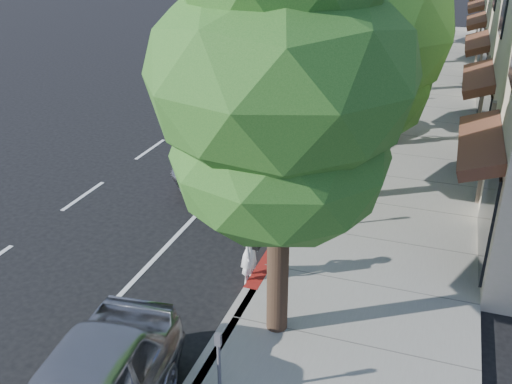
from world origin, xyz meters
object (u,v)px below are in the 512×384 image
at_px(dark_sedan, 329,119).
at_px(silver_suv, 253,142).
at_px(street_tree_1, 351,35).
at_px(dark_suv_far, 360,40).
at_px(street_tree_0, 281,82).
at_px(cyclist, 250,251).
at_px(white_pickup, 340,59).
at_px(street_tree_2, 383,16).
at_px(bicycle, 286,194).
at_px(pedestrian, 380,116).

bearing_deg(dark_sedan, silver_suv, -109.51).
relative_size(street_tree_1, silver_suv, 1.18).
xyz_separation_m(silver_suv, dark_suv_far, (0.00, 19.71, -0.19)).
bearing_deg(street_tree_0, cyclist, 126.03).
height_order(cyclist, white_pickup, white_pickup).
height_order(street_tree_2, silver_suv, street_tree_2).
bearing_deg(street_tree_2, dark_suv_far, 101.52).
bearing_deg(street_tree_0, white_pickup, 98.34).
xyz_separation_m(cyclist, bicycle, (-0.25, 3.56, -0.27)).
relative_size(cyclist, white_pickup, 0.25).
bearing_deg(street_tree_0, street_tree_1, 90.00).
height_order(street_tree_1, dark_suv_far, street_tree_1).
relative_size(dark_suv_far, pedestrian, 2.14).
height_order(street_tree_1, silver_suv, street_tree_1).
bearing_deg(bicycle, dark_suv_far, -16.93).
bearing_deg(street_tree_1, pedestrian, 85.56).
relative_size(dark_sedan, pedestrian, 2.46).
height_order(street_tree_2, dark_suv_far, street_tree_2).
bearing_deg(cyclist, bicycle, 3.41).
xyz_separation_m(cyclist, silver_suv, (-2.05, 6.06, 0.12)).
distance_m(cyclist, bicycle, 3.58).
bearing_deg(white_pickup, street_tree_0, -80.35).
relative_size(street_tree_2, cyclist, 4.54).
height_order(street_tree_0, cyclist, street_tree_0).
relative_size(street_tree_0, cyclist, 4.95).
xyz_separation_m(street_tree_0, cyclist, (-1.05, 1.44, -4.10)).
bearing_deg(street_tree_0, pedestrian, 88.01).
relative_size(white_pickup, dark_suv_far, 1.47).
distance_m(dark_sedan, white_pickup, 9.68).
bearing_deg(pedestrian, white_pickup, -75.62).
height_order(white_pickup, pedestrian, pedestrian).
distance_m(street_tree_0, dark_sedan, 11.83).
bearing_deg(dark_sedan, pedestrian, 0.87).
bearing_deg(dark_suv_far, bicycle, -85.33).
bearing_deg(pedestrian, street_tree_1, 80.69).
xyz_separation_m(street_tree_1, white_pickup, (-3.01, 14.56, -3.73)).
relative_size(street_tree_1, white_pickup, 1.24).
height_order(street_tree_2, dark_sedan, street_tree_2).
relative_size(street_tree_0, silver_suv, 1.19).
distance_m(street_tree_0, white_pickup, 21.15).
relative_size(street_tree_1, dark_sedan, 1.59).
bearing_deg(silver_suv, dark_sedan, 70.15).
xyz_separation_m(street_tree_0, street_tree_2, (0.00, 12.00, -0.58)).
xyz_separation_m(dark_sedan, pedestrian, (1.83, -0.15, 0.34)).
relative_size(street_tree_0, dark_sedan, 1.61).
relative_size(street_tree_0, bicycle, 3.97).
distance_m(street_tree_0, pedestrian, 11.48).
xyz_separation_m(street_tree_2, bicycle, (-1.30, -7.00, -3.80)).
height_order(cyclist, dark_suv_far, cyclist).
height_order(silver_suv, pedestrian, pedestrian).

